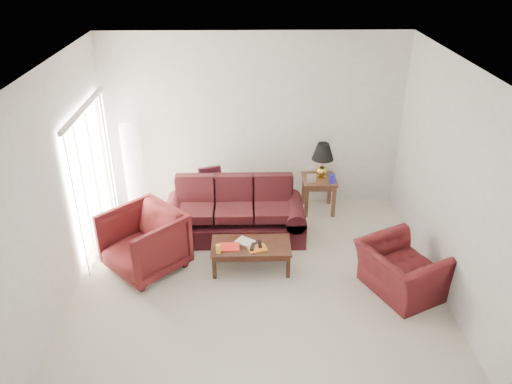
# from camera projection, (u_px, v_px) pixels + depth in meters

# --- Properties ---
(floor) EXTENTS (5.00, 5.00, 0.00)m
(floor) POSITION_uv_depth(u_px,v_px,m) (257.00, 288.00, 6.86)
(floor) COLOR beige
(floor) RESTS_ON ground
(blinds) EXTENTS (0.10, 2.00, 2.16)m
(blinds) POSITION_uv_depth(u_px,v_px,m) (94.00, 178.00, 7.46)
(blinds) COLOR silver
(blinds) RESTS_ON ground
(sofa) EXTENTS (2.28, 1.14, 0.90)m
(sofa) POSITION_uv_depth(u_px,v_px,m) (234.00, 211.00, 7.84)
(sofa) COLOR black
(sofa) RESTS_ON ground
(throw_pillow) EXTENTS (0.41, 0.29, 0.38)m
(throw_pillow) POSITION_uv_depth(u_px,v_px,m) (210.00, 178.00, 8.36)
(throw_pillow) COLOR black
(throw_pillow) RESTS_ON sofa
(end_table) EXTENTS (0.62, 0.62, 0.62)m
(end_table) POSITION_uv_depth(u_px,v_px,m) (318.00, 194.00, 8.64)
(end_table) COLOR #55221D
(end_table) RESTS_ON ground
(table_lamp) EXTENTS (0.44, 0.44, 0.62)m
(table_lamp) POSITION_uv_depth(u_px,v_px,m) (322.00, 161.00, 8.38)
(table_lamp) COLOR gold
(table_lamp) RESTS_ON end_table
(clock) EXTENTS (0.16, 0.07, 0.15)m
(clock) POSITION_uv_depth(u_px,v_px,m) (311.00, 178.00, 8.32)
(clock) COLOR white
(clock) RESTS_ON end_table
(blue_canister) EXTENTS (0.13, 0.13, 0.16)m
(blue_canister) POSITION_uv_depth(u_px,v_px,m) (332.00, 179.00, 8.31)
(blue_canister) COLOR #211DBD
(blue_canister) RESTS_ON end_table
(picture_frame) EXTENTS (0.21, 0.22, 0.06)m
(picture_frame) POSITION_uv_depth(u_px,v_px,m) (312.00, 168.00, 8.65)
(picture_frame) COLOR white
(picture_frame) RESTS_ON end_table
(floor_lamp) EXTENTS (0.34, 0.34, 1.61)m
(floor_lamp) POSITION_uv_depth(u_px,v_px,m) (131.00, 169.00, 8.39)
(floor_lamp) COLOR white
(floor_lamp) RESTS_ON ground
(armchair_left) EXTENTS (1.39, 1.39, 0.91)m
(armchair_left) POSITION_uv_depth(u_px,v_px,m) (144.00, 242.00, 7.06)
(armchair_left) COLOR #481012
(armchair_left) RESTS_ON ground
(armchair_right) EXTENTS (1.28, 1.34, 0.68)m
(armchair_right) POSITION_uv_depth(u_px,v_px,m) (401.00, 270.00, 6.66)
(armchair_right) COLOR #430F12
(armchair_right) RESTS_ON ground
(coffee_table) EXTENTS (1.23, 0.80, 0.40)m
(coffee_table) POSITION_uv_depth(u_px,v_px,m) (251.00, 256.00, 7.19)
(coffee_table) COLOR black
(coffee_table) RESTS_ON ground
(magazine_red) EXTENTS (0.29, 0.22, 0.02)m
(magazine_red) POSITION_uv_depth(u_px,v_px,m) (229.00, 247.00, 7.03)
(magazine_red) COLOR red
(magazine_red) RESTS_ON coffee_table
(magazine_white) EXTENTS (0.31, 0.29, 0.01)m
(magazine_white) POSITION_uv_depth(u_px,v_px,m) (245.00, 241.00, 7.16)
(magazine_white) COLOR silver
(magazine_white) RESTS_ON coffee_table
(magazine_orange) EXTENTS (0.30, 0.25, 0.01)m
(magazine_orange) POSITION_uv_depth(u_px,v_px,m) (257.00, 248.00, 7.00)
(magazine_orange) COLOR #D06418
(magazine_orange) RESTS_ON coffee_table
(remote_a) EXTENTS (0.08, 0.19, 0.02)m
(remote_a) POSITION_uv_depth(u_px,v_px,m) (253.00, 247.00, 7.00)
(remote_a) COLOR black
(remote_a) RESTS_ON coffee_table
(remote_b) EXTENTS (0.06, 0.17, 0.02)m
(remote_b) POSITION_uv_depth(u_px,v_px,m) (260.00, 244.00, 7.07)
(remote_b) COLOR black
(remote_b) RESTS_ON coffee_table
(yellow_glass) EXTENTS (0.08, 0.08, 0.12)m
(yellow_glass) POSITION_uv_depth(u_px,v_px,m) (218.00, 249.00, 6.90)
(yellow_glass) COLOR yellow
(yellow_glass) RESTS_ON coffee_table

